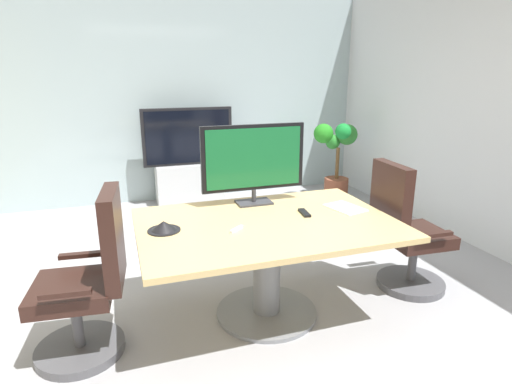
{
  "coord_description": "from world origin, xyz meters",
  "views": [
    {
      "loc": [
        -0.89,
        -2.81,
        1.79
      ],
      "look_at": [
        0.08,
        0.08,
        0.9
      ],
      "focal_mm": 29.46,
      "sensor_mm": 36.0,
      "label": 1
    }
  ],
  "objects_px": {
    "potted_plant": "(337,155)",
    "conference_phone": "(164,227)",
    "office_chair_right": "(405,238)",
    "wall_display_unit": "(189,172)",
    "office_chair_left": "(89,289)",
    "tv_monitor": "(253,160)",
    "remote_control": "(304,213)",
    "conference_table": "(267,246)"
  },
  "relations": [
    {
      "from": "office_chair_right",
      "to": "tv_monitor",
      "type": "bearing_deg",
      "value": 73.04
    },
    {
      "from": "tv_monitor",
      "to": "conference_phone",
      "type": "height_order",
      "value": "tv_monitor"
    },
    {
      "from": "tv_monitor",
      "to": "wall_display_unit",
      "type": "xyz_separation_m",
      "value": [
        -0.1,
        2.5,
        -0.66
      ]
    },
    {
      "from": "office_chair_left",
      "to": "remote_control",
      "type": "relative_size",
      "value": 6.41
    },
    {
      "from": "office_chair_left",
      "to": "wall_display_unit",
      "type": "xyz_separation_m",
      "value": [
        1.16,
        3.0,
        -0.01
      ]
    },
    {
      "from": "wall_display_unit",
      "to": "remote_control",
      "type": "height_order",
      "value": "wall_display_unit"
    },
    {
      "from": "tv_monitor",
      "to": "remote_control",
      "type": "distance_m",
      "value": 0.59
    },
    {
      "from": "remote_control",
      "to": "conference_table",
      "type": "bearing_deg",
      "value": -162.64
    },
    {
      "from": "potted_plant",
      "to": "remote_control",
      "type": "bearing_deg",
      "value": -123.94
    },
    {
      "from": "office_chair_left",
      "to": "tv_monitor",
      "type": "xyz_separation_m",
      "value": [
        1.26,
        0.5,
        0.65
      ]
    },
    {
      "from": "office_chair_right",
      "to": "potted_plant",
      "type": "height_order",
      "value": "potted_plant"
    },
    {
      "from": "office_chair_right",
      "to": "wall_display_unit",
      "type": "xyz_separation_m",
      "value": [
        -1.28,
        2.93,
        -0.01
      ]
    },
    {
      "from": "potted_plant",
      "to": "conference_phone",
      "type": "height_order",
      "value": "potted_plant"
    },
    {
      "from": "tv_monitor",
      "to": "potted_plant",
      "type": "bearing_deg",
      "value": 46.92
    },
    {
      "from": "office_chair_left",
      "to": "potted_plant",
      "type": "height_order",
      "value": "potted_plant"
    },
    {
      "from": "tv_monitor",
      "to": "wall_display_unit",
      "type": "distance_m",
      "value": 2.59
    },
    {
      "from": "conference_table",
      "to": "office_chair_right",
      "type": "height_order",
      "value": "office_chair_right"
    },
    {
      "from": "tv_monitor",
      "to": "office_chair_right",
      "type": "bearing_deg",
      "value": -20.22
    },
    {
      "from": "remote_control",
      "to": "wall_display_unit",
      "type": "bearing_deg",
      "value": 103.77
    },
    {
      "from": "conference_table",
      "to": "office_chair_left",
      "type": "height_order",
      "value": "office_chair_left"
    },
    {
      "from": "office_chair_left",
      "to": "conference_table",
      "type": "bearing_deg",
      "value": 98.24
    },
    {
      "from": "wall_display_unit",
      "to": "potted_plant",
      "type": "distance_m",
      "value": 2.06
    },
    {
      "from": "office_chair_right",
      "to": "wall_display_unit",
      "type": "bearing_deg",
      "value": 26.76
    },
    {
      "from": "potted_plant",
      "to": "conference_table",
      "type": "bearing_deg",
      "value": -128.16
    },
    {
      "from": "tv_monitor",
      "to": "remote_control",
      "type": "height_order",
      "value": "tv_monitor"
    },
    {
      "from": "conference_phone",
      "to": "remote_control",
      "type": "xyz_separation_m",
      "value": [
        1.04,
        0.01,
        -0.02
      ]
    },
    {
      "from": "tv_monitor",
      "to": "conference_phone",
      "type": "relative_size",
      "value": 3.82
    },
    {
      "from": "potted_plant",
      "to": "conference_phone",
      "type": "bearing_deg",
      "value": -137.73
    },
    {
      "from": "wall_display_unit",
      "to": "conference_phone",
      "type": "height_order",
      "value": "wall_display_unit"
    },
    {
      "from": "conference_phone",
      "to": "office_chair_left",
      "type": "bearing_deg",
      "value": -167.98
    },
    {
      "from": "conference_table",
      "to": "remote_control",
      "type": "bearing_deg",
      "value": 11.07
    },
    {
      "from": "conference_table",
      "to": "wall_display_unit",
      "type": "height_order",
      "value": "wall_display_unit"
    },
    {
      "from": "conference_table",
      "to": "wall_display_unit",
      "type": "xyz_separation_m",
      "value": [
        -0.06,
        2.94,
        -0.12
      ]
    },
    {
      "from": "office_chair_right",
      "to": "office_chair_left",
      "type": "bearing_deg",
      "value": 94.72
    },
    {
      "from": "wall_display_unit",
      "to": "potted_plant",
      "type": "height_order",
      "value": "wall_display_unit"
    },
    {
      "from": "conference_table",
      "to": "conference_phone",
      "type": "relative_size",
      "value": 8.25
    },
    {
      "from": "wall_display_unit",
      "to": "potted_plant",
      "type": "bearing_deg",
      "value": -13.28
    },
    {
      "from": "conference_table",
      "to": "conference_phone",
      "type": "xyz_separation_m",
      "value": [
        -0.72,
        0.05,
        0.22
      ]
    },
    {
      "from": "remote_control",
      "to": "potted_plant",
      "type": "bearing_deg",
      "value": 62.35
    },
    {
      "from": "tv_monitor",
      "to": "potted_plant",
      "type": "distance_m",
      "value": 2.82
    },
    {
      "from": "potted_plant",
      "to": "wall_display_unit",
      "type": "bearing_deg",
      "value": 166.72
    },
    {
      "from": "office_chair_right",
      "to": "potted_plant",
      "type": "distance_m",
      "value": 2.57
    }
  ]
}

